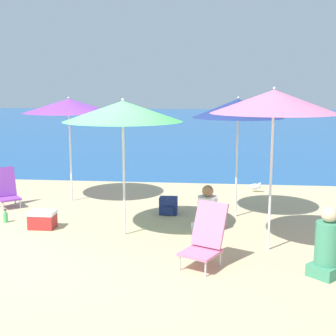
{
  "coord_description": "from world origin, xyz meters",
  "views": [
    {
      "loc": [
        2.04,
        -6.85,
        2.42
      ],
      "look_at": [
        1.19,
        1.23,
        1.0
      ],
      "focal_mm": 50.0,
      "sensor_mm": 36.0,
      "label": 1
    }
  ],
  "objects": [
    {
      "name": "seagull",
      "position": [
        2.95,
        3.9,
        0.14
      ],
      "size": [
        0.27,
        0.11,
        0.23
      ],
      "color": "gold",
      "rests_on": "ground"
    },
    {
      "name": "sea_water",
      "position": [
        0.0,
        24.77,
        0.0
      ],
      "size": [
        60.0,
        40.0,
        0.01
      ],
      "color": "#1E5699",
      "rests_on": "ground"
    },
    {
      "name": "backpack_navy",
      "position": [
        1.14,
        1.8,
        0.16
      ],
      "size": [
        0.34,
        0.27,
        0.33
      ],
      "color": "navy",
      "rests_on": "ground"
    },
    {
      "name": "beach_umbrella_purple",
      "position": [
        -1.04,
        2.67,
        2.02
      ],
      "size": [
        1.9,
        1.9,
        2.21
      ],
      "color": "white",
      "rests_on": "ground"
    },
    {
      "name": "beach_chair_pink",
      "position": [
        1.91,
        -0.73,
        0.4
      ],
      "size": [
        0.69,
        0.77,
        0.85
      ],
      "rotation": [
        0.0,
        0.0,
        -0.47
      ],
      "color": "silver",
      "rests_on": "ground"
    },
    {
      "name": "cooler_box",
      "position": [
        -0.93,
        0.68,
        0.15
      ],
      "size": [
        0.44,
        0.31,
        0.3
      ],
      "color": "#B72828",
      "rests_on": "ground"
    },
    {
      "name": "beach_chair_purple",
      "position": [
        -2.19,
        2.04,
        0.37
      ],
      "size": [
        0.62,
        0.63,
        0.8
      ],
      "rotation": [
        0.0,
        0.0,
        0.7
      ],
      "color": "silver",
      "rests_on": "ground"
    },
    {
      "name": "person_seated_near",
      "position": [
        1.91,
        0.81,
        0.32
      ],
      "size": [
        0.55,
        0.56,
        0.79
      ],
      "rotation": [
        0.0,
        0.0,
        -0.64
      ],
      "color": "silver",
      "rests_on": "ground"
    },
    {
      "name": "ground_plane",
      "position": [
        0.0,
        0.0,
        0.0
      ],
      "size": [
        60.0,
        60.0,
        0.0
      ],
      "primitive_type": "plane",
      "color": "#C6B284"
    },
    {
      "name": "beach_umbrella_green",
      "position": [
        0.55,
        0.48,
        2.03
      ],
      "size": [
        1.91,
        1.91,
        2.23
      ],
      "color": "white",
      "rests_on": "ground"
    },
    {
      "name": "water_bottle",
      "position": [
        -1.72,
        0.94,
        0.1
      ],
      "size": [
        0.08,
        0.08,
        0.24
      ],
      "color": "#4CB266",
      "rests_on": "ground"
    },
    {
      "name": "beach_umbrella_navy",
      "position": [
        2.42,
        1.79,
        2.03
      ],
      "size": [
        1.67,
        1.67,
        2.24
      ],
      "color": "white",
      "rests_on": "ground"
    },
    {
      "name": "person_seated_far",
      "position": [
        3.48,
        -0.94,
        0.38
      ],
      "size": [
        0.54,
        0.54,
        0.92
      ],
      "rotation": [
        0.0,
        0.0,
        -0.76
      ],
      "color": "#3F8C66",
      "rests_on": "ground"
    },
    {
      "name": "beach_umbrella_pink",
      "position": [
        2.84,
        -0.01,
        2.2
      ],
      "size": [
        1.83,
        1.83,
        2.41
      ],
      "color": "white",
      "rests_on": "ground"
    }
  ]
}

